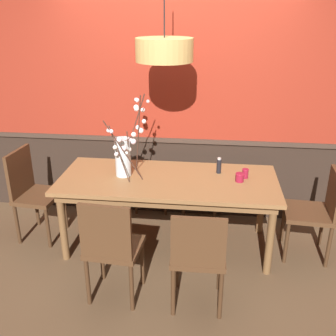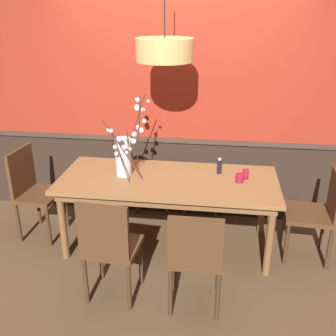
{
  "view_description": "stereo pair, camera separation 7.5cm",
  "coord_description": "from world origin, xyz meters",
  "px_view_note": "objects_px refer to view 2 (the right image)",
  "views": [
    {
      "loc": [
        0.4,
        -3.42,
        2.29
      ],
      "look_at": [
        0.0,
        0.0,
        0.86
      ],
      "focal_mm": 41.85,
      "sensor_mm": 36.0,
      "label": 1
    },
    {
      "loc": [
        0.47,
        -3.41,
        2.29
      ],
      "look_at": [
        0.0,
        0.0,
        0.86
      ],
      "focal_mm": 41.85,
      "sensor_mm": 36.0,
      "label": 2
    }
  ],
  "objects_px": {
    "condiment_bottle": "(219,166)",
    "pendant_lamp": "(165,50)",
    "chair_far_side_right": "(202,170)",
    "dining_table": "(168,186)",
    "chair_head_east_end": "(318,210)",
    "candle_holder_nearer_center": "(240,178)",
    "vase_with_blossoms": "(125,154)",
    "chair_head_west_end": "(33,188)",
    "chair_far_side_left": "(154,163)",
    "candle_holder_nearer_edge": "(246,174)",
    "chair_near_side_left": "(109,244)",
    "chair_near_side_right": "(196,254)"
  },
  "relations": [
    {
      "from": "chair_near_side_right",
      "to": "chair_far_side_right",
      "type": "xyz_separation_m",
      "value": [
        -0.05,
        1.73,
        -0.02
      ]
    },
    {
      "from": "chair_far_side_right",
      "to": "dining_table",
      "type": "bearing_deg",
      "value": -108.58
    },
    {
      "from": "chair_far_side_right",
      "to": "candle_holder_nearer_center",
      "type": "distance_m",
      "value": 0.97
    },
    {
      "from": "chair_far_side_left",
      "to": "candle_holder_nearer_edge",
      "type": "height_order",
      "value": "chair_far_side_left"
    },
    {
      "from": "chair_far_side_left",
      "to": "chair_far_side_right",
      "type": "relative_size",
      "value": 1.12
    },
    {
      "from": "chair_far_side_right",
      "to": "pendant_lamp",
      "type": "relative_size",
      "value": 1.08
    },
    {
      "from": "chair_near_side_left",
      "to": "condiment_bottle",
      "type": "distance_m",
      "value": 1.38
    },
    {
      "from": "dining_table",
      "to": "chair_far_side_left",
      "type": "distance_m",
      "value": 0.92
    },
    {
      "from": "chair_far_side_left",
      "to": "chair_head_east_end",
      "type": "bearing_deg",
      "value": -26.88
    },
    {
      "from": "dining_table",
      "to": "condiment_bottle",
      "type": "height_order",
      "value": "condiment_bottle"
    },
    {
      "from": "dining_table",
      "to": "vase_with_blossoms",
      "type": "bearing_deg",
      "value": 176.03
    },
    {
      "from": "pendant_lamp",
      "to": "candle_holder_nearer_center",
      "type": "bearing_deg",
      "value": -7.1
    },
    {
      "from": "chair_head_east_end",
      "to": "chair_head_west_end",
      "type": "height_order",
      "value": "chair_head_west_end"
    },
    {
      "from": "vase_with_blossoms",
      "to": "pendant_lamp",
      "type": "height_order",
      "value": "pendant_lamp"
    },
    {
      "from": "chair_head_east_end",
      "to": "vase_with_blossoms",
      "type": "xyz_separation_m",
      "value": [
        -1.85,
        0.04,
        0.46
      ]
    },
    {
      "from": "candle_holder_nearer_edge",
      "to": "chair_head_east_end",
      "type": "bearing_deg",
      "value": -8.51
    },
    {
      "from": "chair_head_east_end",
      "to": "candle_holder_nearer_center",
      "type": "height_order",
      "value": "chair_head_east_end"
    },
    {
      "from": "candle_holder_nearer_center",
      "to": "pendant_lamp",
      "type": "relative_size",
      "value": 0.1
    },
    {
      "from": "chair_far_side_left",
      "to": "candle_holder_nearer_center",
      "type": "height_order",
      "value": "chair_far_side_left"
    },
    {
      "from": "chair_head_east_end",
      "to": "chair_far_side_right",
      "type": "bearing_deg",
      "value": 142.99
    },
    {
      "from": "chair_head_west_end",
      "to": "chair_far_side_left",
      "type": "bearing_deg",
      "value": 36.6
    },
    {
      "from": "chair_far_side_right",
      "to": "candle_holder_nearer_center",
      "type": "relative_size",
      "value": 10.43
    },
    {
      "from": "vase_with_blossoms",
      "to": "condiment_bottle",
      "type": "distance_m",
      "value": 0.94
    },
    {
      "from": "candle_holder_nearer_center",
      "to": "candle_holder_nearer_edge",
      "type": "xyz_separation_m",
      "value": [
        0.06,
        0.09,
        0.01
      ]
    },
    {
      "from": "candle_holder_nearer_center",
      "to": "condiment_bottle",
      "type": "bearing_deg",
      "value": 136.84
    },
    {
      "from": "chair_far_side_left",
      "to": "pendant_lamp",
      "type": "distance_m",
      "value": 1.6
    },
    {
      "from": "dining_table",
      "to": "chair_head_east_end",
      "type": "bearing_deg",
      "value": -0.3
    },
    {
      "from": "chair_near_side_right",
      "to": "candle_holder_nearer_edge",
      "type": "height_order",
      "value": "chair_near_side_right"
    },
    {
      "from": "chair_head_west_end",
      "to": "chair_head_east_end",
      "type": "bearing_deg",
      "value": -0.63
    },
    {
      "from": "chair_head_east_end",
      "to": "vase_with_blossoms",
      "type": "distance_m",
      "value": 1.9
    },
    {
      "from": "chair_near_side_left",
      "to": "pendant_lamp",
      "type": "height_order",
      "value": "pendant_lamp"
    },
    {
      "from": "chair_near_side_right",
      "to": "candle_holder_nearer_center",
      "type": "relative_size",
      "value": 10.67
    },
    {
      "from": "chair_head_west_end",
      "to": "vase_with_blossoms",
      "type": "relative_size",
      "value": 1.17
    },
    {
      "from": "dining_table",
      "to": "chair_head_east_end",
      "type": "distance_m",
      "value": 1.43
    },
    {
      "from": "chair_far_side_right",
      "to": "vase_with_blossoms",
      "type": "bearing_deg",
      "value": -130.93
    },
    {
      "from": "chair_near_side_left",
      "to": "chair_near_side_right",
      "type": "bearing_deg",
      "value": -1.38
    },
    {
      "from": "candle_holder_nearer_edge",
      "to": "chair_near_side_right",
      "type": "bearing_deg",
      "value": -112.28
    },
    {
      "from": "condiment_bottle",
      "to": "pendant_lamp",
      "type": "bearing_deg",
      "value": -169.97
    },
    {
      "from": "chair_head_east_end",
      "to": "chair_head_west_end",
      "type": "xyz_separation_m",
      "value": [
        -2.84,
        0.03,
        0.03
      ]
    },
    {
      "from": "chair_head_west_end",
      "to": "condiment_bottle",
      "type": "distance_m",
      "value": 1.93
    },
    {
      "from": "chair_far_side_left",
      "to": "chair_near_side_left",
      "type": "bearing_deg",
      "value": -92.08
    },
    {
      "from": "chair_head_west_end",
      "to": "pendant_lamp",
      "type": "xyz_separation_m",
      "value": [
        1.38,
        0.07,
        1.39
      ]
    },
    {
      "from": "chair_far_side_left",
      "to": "pendant_lamp",
      "type": "bearing_deg",
      "value": -72.03
    },
    {
      "from": "condiment_bottle",
      "to": "chair_near_side_left",
      "type": "bearing_deg",
      "value": -128.48
    },
    {
      "from": "dining_table",
      "to": "candle_holder_nearer_center",
      "type": "height_order",
      "value": "candle_holder_nearer_center"
    },
    {
      "from": "dining_table",
      "to": "candle_holder_nearer_edge",
      "type": "xyz_separation_m",
      "value": [
        0.74,
        0.1,
        0.13
      ]
    },
    {
      "from": "candle_holder_nearer_center",
      "to": "pendant_lamp",
      "type": "height_order",
      "value": "pendant_lamp"
    },
    {
      "from": "chair_near_side_left",
      "to": "condiment_bottle",
      "type": "relative_size",
      "value": 5.88
    },
    {
      "from": "chair_near_side_right",
      "to": "chair_head_east_end",
      "type": "bearing_deg",
      "value": 38.85
    },
    {
      "from": "candle_holder_nearer_edge",
      "to": "condiment_bottle",
      "type": "bearing_deg",
      "value": 159.24
    }
  ]
}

